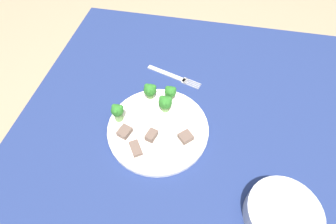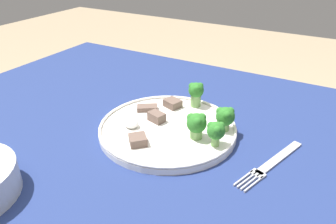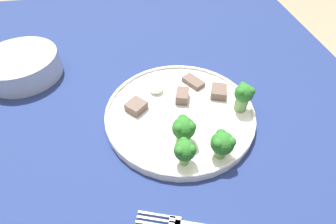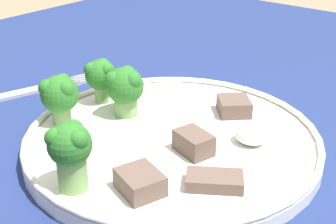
% 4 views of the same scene
% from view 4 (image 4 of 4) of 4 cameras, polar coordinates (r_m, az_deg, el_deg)
% --- Properties ---
extents(table, '(1.12, 1.01, 0.75)m').
position_cam_4_polar(table, '(0.56, 8.85, -10.11)').
color(table, navy).
rests_on(table, ground_plane).
extents(dinner_plate, '(0.28, 0.28, 0.02)m').
position_cam_4_polar(dinner_plate, '(0.44, 0.52, -3.35)').
color(dinner_plate, white).
rests_on(dinner_plate, table).
extents(fork, '(0.07, 0.19, 0.00)m').
position_cam_4_polar(fork, '(0.59, -15.63, 2.68)').
color(fork, '#B2B2B7').
rests_on(fork, table).
extents(broccoli_floret_near_rim_left, '(0.04, 0.04, 0.05)m').
position_cam_4_polar(broccoli_floret_near_rim_left, '(0.47, -5.27, 3.05)').
color(broccoli_floret_near_rim_left, '#709E56').
rests_on(broccoli_floret_near_rim_left, dinner_plate).
extents(broccoli_floret_center_left, '(0.04, 0.03, 0.06)m').
position_cam_4_polar(broccoli_floret_center_left, '(0.36, -11.85, -4.50)').
color(broccoli_floret_center_left, '#709E56').
rests_on(broccoli_floret_center_left, dinner_plate).
extents(broccoli_floret_back_left, '(0.03, 0.03, 0.05)m').
position_cam_4_polar(broccoli_floret_back_left, '(0.51, -8.20, 4.46)').
color(broccoli_floret_back_left, '#709E56').
rests_on(broccoli_floret_back_left, dinner_plate).
extents(broccoli_floret_front_left, '(0.04, 0.04, 0.05)m').
position_cam_4_polar(broccoli_floret_front_left, '(0.47, -13.08, 2.11)').
color(broccoli_floret_front_left, '#709E56').
rests_on(broccoli_floret_front_left, dinner_plate).
extents(meat_slice_front_slice, '(0.04, 0.03, 0.02)m').
position_cam_4_polar(meat_slice_front_slice, '(0.41, 3.14, -3.77)').
color(meat_slice_front_slice, brown).
rests_on(meat_slice_front_slice, dinner_plate).
extents(meat_slice_middle_slice, '(0.05, 0.05, 0.02)m').
position_cam_4_polar(meat_slice_middle_slice, '(0.49, 8.05, 0.72)').
color(meat_slice_middle_slice, brown).
rests_on(meat_slice_middle_slice, dinner_plate).
extents(meat_slice_rear_slice, '(0.04, 0.04, 0.02)m').
position_cam_4_polar(meat_slice_rear_slice, '(0.36, -3.44, -8.53)').
color(meat_slice_rear_slice, brown).
rests_on(meat_slice_rear_slice, dinner_plate).
extents(meat_slice_edge_slice, '(0.05, 0.05, 0.01)m').
position_cam_4_polar(meat_slice_edge_slice, '(0.37, 5.69, -8.34)').
color(meat_slice_edge_slice, brown).
rests_on(meat_slice_edge_slice, dinner_plate).
extents(sauce_dollop, '(0.03, 0.03, 0.02)m').
position_cam_4_polar(sauce_dollop, '(0.43, 10.09, -2.76)').
color(sauce_dollop, white).
rests_on(sauce_dollop, dinner_plate).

